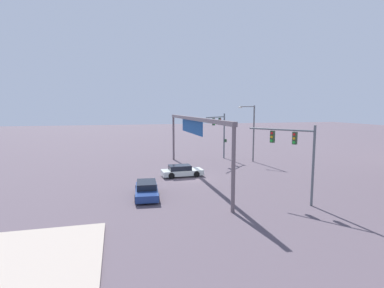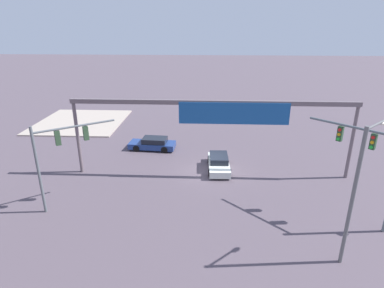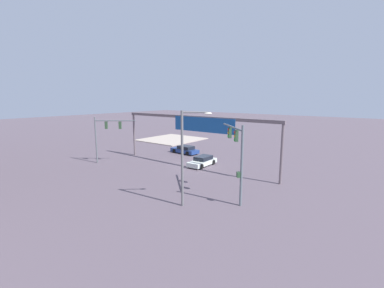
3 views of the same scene
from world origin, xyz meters
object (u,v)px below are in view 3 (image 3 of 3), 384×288
(traffic_signal_opposite_side, at_px, (106,131))
(sedan_car_waiting_far, at_px, (185,150))
(traffic_signal_near_corner, at_px, (237,148))
(sedan_car_approaching, at_px, (202,161))
(streetlamp_curved_arm, at_px, (186,151))

(traffic_signal_opposite_side, xyz_separation_m, sedan_car_waiting_far, (-4.23, -10.84, -3.69))
(traffic_signal_near_corner, relative_size, sedan_car_approaching, 1.47)
(sedan_car_waiting_far, bearing_deg, traffic_signal_near_corner, 146.79)
(traffic_signal_opposite_side, distance_m, streetlamp_curved_arm, 17.63)
(sedan_car_waiting_far, bearing_deg, sedan_car_approaching, 150.60)
(sedan_car_approaching, bearing_deg, traffic_signal_opposite_side, -60.34)
(sedan_car_approaching, bearing_deg, sedan_car_waiting_far, -125.68)
(traffic_signal_near_corner, bearing_deg, streetlamp_curved_arm, 99.31)
(traffic_signal_near_corner, height_order, streetlamp_curved_arm, streetlamp_curved_arm)
(traffic_signal_near_corner, relative_size, traffic_signal_opposite_side, 1.08)
(traffic_signal_near_corner, height_order, traffic_signal_opposite_side, traffic_signal_near_corner)
(traffic_signal_near_corner, bearing_deg, sedan_car_waiting_far, 6.30)
(traffic_signal_opposite_side, height_order, sedan_car_approaching, traffic_signal_opposite_side)
(traffic_signal_opposite_side, bearing_deg, sedan_car_approaching, -4.65)
(sedan_car_waiting_far, bearing_deg, streetlamp_curved_arm, 134.25)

